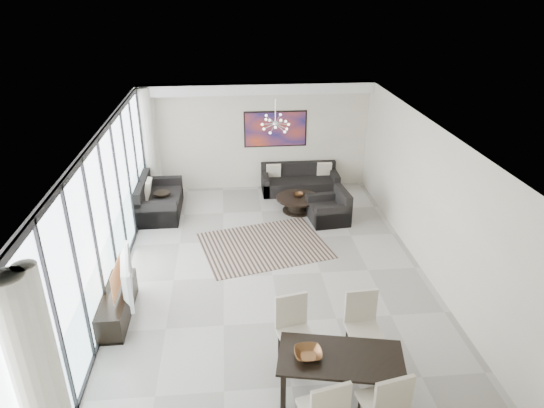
{
  "coord_description": "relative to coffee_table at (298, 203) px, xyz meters",
  "views": [
    {
      "loc": [
        -0.76,
        -7.99,
        5.28
      ],
      "look_at": [
        0.05,
        0.63,
        1.25
      ],
      "focal_mm": 32.0,
      "sensor_mm": 36.0,
      "label": 1
    }
  ],
  "objects": [
    {
      "name": "dining_chair_se",
      "position": [
        0.13,
        -6.67,
        0.42
      ],
      "size": [
        0.6,
        0.6,
        1.09
      ],
      "color": "#BCB49C",
      "rests_on": "floor"
    },
    {
      "name": "bowl_dining",
      "position": [
        -0.71,
        -5.89,
        0.53
      ],
      "size": [
        0.38,
        0.38,
        0.09
      ],
      "primitive_type": "imported",
      "rotation": [
        0.0,
        0.0,
        0.01
      ],
      "color": "brown",
      "rests_on": "dining_table"
    },
    {
      "name": "coffee_table",
      "position": [
        0.0,
        0.0,
        0.0
      ],
      "size": [
        1.08,
        1.08,
        0.38
      ],
      "color": "black",
      "rests_on": "floor"
    },
    {
      "name": "loveseat",
      "position": [
        -3.45,
        0.22,
        0.09
      ],
      "size": [
        0.99,
        1.76,
        0.88
      ],
      "color": "black",
      "rests_on": "floor"
    },
    {
      "name": "dining_chair_nw",
      "position": [
        -0.8,
        -5.12,
        0.41
      ],
      "size": [
        0.59,
        0.59,
        1.08
      ],
      "color": "#BCB49C",
      "rests_on": "floor"
    },
    {
      "name": "tv_console",
      "position": [
        -3.66,
        -3.84,
        0.03
      ],
      "size": [
        0.43,
        1.53,
        0.48
      ],
      "primitive_type": "cube",
      "color": "black",
      "rests_on": "floor"
    },
    {
      "name": "chandelier",
      "position": [
        -0.6,
        -0.33,
        2.14
      ],
      "size": [
        0.66,
        0.66,
        0.71
      ],
      "color": "silver",
      "rests_on": "room_shell"
    },
    {
      "name": "rug",
      "position": [
        -0.97,
        -1.66,
        -0.21
      ],
      "size": [
        3.01,
        2.56,
        0.01
      ],
      "primitive_type": "cube",
      "rotation": [
        0.0,
        0.0,
        0.24
      ],
      "color": "black",
      "rests_on": "floor"
    },
    {
      "name": "armchair",
      "position": [
        0.69,
        -0.6,
        0.05
      ],
      "size": [
        0.95,
        1.0,
        0.77
      ],
      "color": "black",
      "rests_on": "floor"
    },
    {
      "name": "painting",
      "position": [
        -0.4,
        1.64,
        1.44
      ],
      "size": [
        1.68,
        0.04,
        0.98
      ],
      "primitive_type": "cube",
      "color": "#C73E1B",
      "rests_on": "room_shell"
    },
    {
      "name": "room_shell",
      "position": [
        -0.44,
        -2.83,
        1.24
      ],
      "size": [
        6.0,
        9.0,
        2.9
      ],
      "color": "#A8A39B",
      "rests_on": "ground"
    },
    {
      "name": "dining_table",
      "position": [
        -0.27,
        -5.93,
        0.4
      ],
      "size": [
        1.81,
        1.16,
        0.7
      ],
      "color": "black",
      "rests_on": "floor"
    },
    {
      "name": "bowl_coffee",
      "position": [
        0.03,
        0.06,
        0.2
      ],
      "size": [
        0.28,
        0.28,
        0.08
      ],
      "primitive_type": "imported",
      "rotation": [
        0.0,
        0.0,
        -0.15
      ],
      "color": "brown",
      "rests_on": "coffee_table"
    },
    {
      "name": "television",
      "position": [
        -3.5,
        -3.89,
        0.61
      ],
      "size": [
        0.38,
        1.2,
        0.69
      ],
      "primitive_type": "imported",
      "rotation": [
        0.0,
        0.0,
        1.76
      ],
      "color": "gray",
      "rests_on": "tv_console"
    },
    {
      "name": "soffit",
      "position": [
        -0.9,
        1.47,
        2.56
      ],
      "size": [
        5.98,
        0.4,
        0.26
      ],
      "primitive_type": "cube",
      "color": "white",
      "rests_on": "room_shell"
    },
    {
      "name": "dining_chair_ne",
      "position": [
        0.25,
        -5.11,
        0.41
      ],
      "size": [
        0.52,
        0.52,
        1.08
      ],
      "color": "#BCB49C",
      "rests_on": "floor"
    },
    {
      "name": "side_table",
      "position": [
        -3.33,
        0.23,
        0.15
      ],
      "size": [
        0.4,
        0.4,
        0.54
      ],
      "color": "black",
      "rests_on": "floor"
    },
    {
      "name": "sofa_main",
      "position": [
        0.23,
        1.23,
        0.04
      ],
      "size": [
        2.05,
        0.84,
        0.74
      ],
      "color": "black",
      "rests_on": "floor"
    },
    {
      "name": "window_wall",
      "position": [
        -3.75,
        -2.83,
        1.25
      ],
      "size": [
        0.37,
        8.95,
        2.9
      ],
      "color": "silver",
      "rests_on": "floor"
    }
  ]
}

